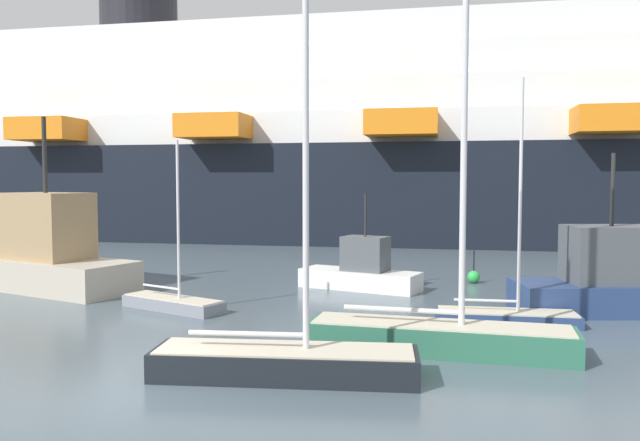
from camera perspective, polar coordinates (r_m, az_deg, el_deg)
name	(u,v)px	position (r m, az deg, el deg)	size (l,w,h in m)	color
ground_plane	(125,391)	(14.56, -17.20, -14.53)	(600.00, 600.00, 0.00)	#4C5B66
sailboat_0	(173,301)	(22.70, -13.17, -7.14)	(4.16, 2.36, 5.88)	gray
sailboat_1	(440,331)	(16.98, 10.81, -9.82)	(6.89, 1.55, 10.88)	#2D6B51
sailboat_2	(507,313)	(20.82, 16.53, -8.06)	(4.47, 1.67, 7.64)	navy
sailboat_3	(285,355)	(14.67, -3.14, -12.05)	(6.21, 2.47, 11.18)	black
fishing_boat_0	(43,254)	(28.60, -23.77, -2.83)	(9.33, 5.12, 7.11)	#BCB29E
fishing_boat_1	(616,281)	(23.77, 25.24, -5.01)	(7.42, 4.21, 5.43)	navy
fishing_boat_3	(362,271)	(26.25, 3.78, -4.57)	(5.25, 2.73, 3.95)	white
channel_buoy_0	(474,277)	(28.58, 13.73, -4.95)	(0.55, 0.55, 1.44)	green
cruise_ship	(407,146)	(50.97, 7.89, 6.73)	(129.30, 26.06, 22.74)	black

